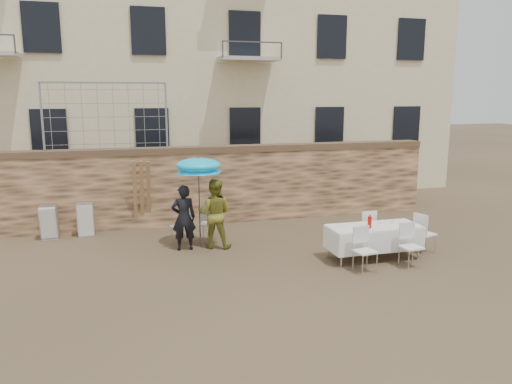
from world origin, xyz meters
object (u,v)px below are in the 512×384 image
object	(u,v)px
man_suit	(184,218)
chair_stack_left	(50,221)
banquet_table	(374,228)
table_chair_front_right	(411,246)
soda_bottle	(370,222)
chair_stack_right	(86,218)
couple_chair_left	(181,225)
umbrella	(199,168)
table_chair_side	(425,233)
table_chair_front_left	(365,250)
table_chair_back	(365,229)
woman_dress	(214,214)
couple_chair_right	(209,223)

from	to	relation	value
man_suit	chair_stack_left	bearing A→B (deg)	-30.86
banquet_table	table_chair_front_right	xyz separation A→B (m)	(0.50, -0.75, -0.25)
soda_bottle	chair_stack_right	xyz separation A→B (m)	(-6.22, 3.94, -0.45)
couple_chair_left	umbrella	bearing A→B (deg)	100.53
table_chair_side	banquet_table	bearing A→B (deg)	76.05
table_chair_front_left	table_chair_back	size ratio (longest dim) A/B	1.00
table_chair_back	table_chair_side	size ratio (longest dim) A/B	1.00
chair_stack_left	chair_stack_right	xyz separation A→B (m)	(0.90, 0.00, 0.00)
table_chair_front_left	chair_stack_left	world-z (taller)	table_chair_front_left
table_chair_side	table_chair_back	bearing A→B (deg)	41.70
man_suit	banquet_table	xyz separation A→B (m)	(4.08, -1.82, -0.06)
couple_chair_left	table_chair_back	size ratio (longest dim) A/B	1.00
couple_chair_left	table_chair_back	bearing A→B (deg)	128.76
umbrella	banquet_table	size ratio (longest dim) A/B	0.99
banquet_table	table_chair_front_left	world-z (taller)	table_chair_front_left
banquet_table	table_chair_front_right	world-z (taller)	table_chair_front_right
umbrella	chair_stack_right	world-z (taller)	umbrella
banquet_table	table_chair_side	size ratio (longest dim) A/B	2.19
umbrella	chair_stack_right	xyz separation A→B (m)	(-2.75, 1.87, -1.51)
soda_bottle	table_chair_front_right	distance (m)	1.02
banquet_table	chair_stack_left	xyz separation A→B (m)	(-7.32, 3.79, -0.27)
woman_dress	chair_stack_left	bearing A→B (deg)	-5.12
table_chair_front_left	table_chair_back	xyz separation A→B (m)	(0.80, 1.55, 0.00)
couple_chair_right	table_chair_front_left	distance (m)	4.17
couple_chair_left	soda_bottle	world-z (taller)	soda_bottle
man_suit	banquet_table	distance (m)	4.46
banquet_table	table_chair_front_left	bearing A→B (deg)	-128.66
couple_chair_right	table_chair_side	distance (m)	5.29
soda_bottle	table_chair_back	bearing A→B (deg)	67.17
man_suit	table_chair_back	size ratio (longest dim) A/B	1.66
table_chair_front_left	table_chair_side	bearing A→B (deg)	14.61
woman_dress	couple_chair_left	distance (m)	1.00
couple_chair_right	banquet_table	bearing A→B (deg)	166.31
man_suit	chair_stack_left	world-z (taller)	man_suit
table_chair_side	couple_chair_right	bearing A→B (deg)	46.56
table_chair_front_right	table_chair_back	xyz separation A→B (m)	(-0.30, 1.55, 0.00)
couple_chair_right	chair_stack_left	size ratio (longest dim) A/B	1.04
table_chair_back	couple_chair_right	bearing A→B (deg)	-27.06
table_chair_front_left	chair_stack_left	distance (m)	8.11
man_suit	chair_stack_right	xyz separation A→B (m)	(-2.35, 1.97, -0.34)
couple_chair_left	banquet_table	xyz separation A→B (m)	(4.08, -2.37, 0.25)
table_chair_side	umbrella	bearing A→B (deg)	52.26
umbrella	table_chair_front_right	distance (m)	5.17
soda_bottle	chair_stack_right	bearing A→B (deg)	147.66
chair_stack_left	couple_chair_right	bearing A→B (deg)	-19.81
chair_stack_right	table_chair_front_left	bearing A→B (deg)	-37.94
table_chair_front_left	table_chair_back	bearing A→B (deg)	54.29
woman_dress	couple_chair_left	xyz separation A→B (m)	(-0.75, 0.55, -0.37)
banquet_table	table_chair_back	bearing A→B (deg)	75.96
couple_chair_left	banquet_table	bearing A→B (deg)	118.74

